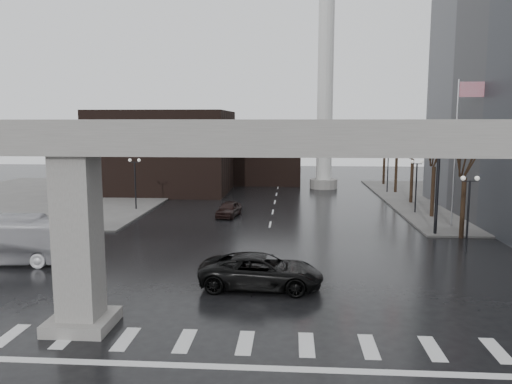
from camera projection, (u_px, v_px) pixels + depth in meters
The scene contains 22 objects.
ground at pixel (247, 332), 20.58m from camera, with size 160.00×160.00×0.00m, color black.
sidewalk_nw at pixel (52, 196), 57.96m from camera, with size 28.00×36.00×0.15m, color slate.
elevated_guideway at pixel (279, 166), 19.54m from camera, with size 48.00×2.60×8.70m.
building_far_left at pixel (165, 151), 62.36m from camera, with size 16.00×14.00×10.00m, color black.
building_far_mid at pixel (265, 155), 71.54m from camera, with size 10.00×10.00×8.00m, color black.
smokestack at pixel (325, 85), 63.76m from camera, with size 3.60×3.60×30.00m.
signal_mast_arm at pixel (387, 159), 37.72m from camera, with size 12.12×0.43×8.00m.
flagpole_assembly at pixel (460, 136), 40.20m from camera, with size 2.06×0.12×12.00m.
lamp_right_0 at pixel (469, 200), 32.99m from camera, with size 1.22×0.32×5.11m.
lamp_right_1 at pixel (416, 177), 46.82m from camera, with size 1.22×0.32×5.11m.
lamp_right_2 at pixel (388, 165), 60.65m from camera, with size 1.22×0.32×5.11m.
lamp_left_0 at pixel (73, 196), 34.88m from camera, with size 1.22×0.32×5.11m.
lamp_left_1 at pixel (135, 175), 48.71m from camera, with size 1.22×0.32×5.11m.
lamp_left_2 at pixel (170, 164), 62.54m from camera, with size 1.22×0.32×5.11m.
tree_right_0 at pixel (464, 201), 36.98m from camera, with size 1.09×1.58×7.50m.
tree_right_1 at pixel (433, 187), 44.87m from camera, with size 1.09×1.61×7.67m.
tree_right_2 at pixel (412, 176), 52.77m from camera, with size 1.10×1.63×7.85m.
tree_right_3 at pixel (396, 169), 60.66m from camera, with size 1.11×1.66×8.02m.
tree_right_4 at pixel (384, 163), 68.55m from camera, with size 1.12×1.69×8.19m.
pickup_truck at pixel (261, 271), 25.99m from camera, with size 2.97×6.43×1.79m, color black.
city_bus at pixel (0, 239), 30.54m from camera, with size 2.48×10.61×2.96m, color silver.
far_car at pixel (229, 209), 45.73m from camera, with size 1.66×4.12×1.40m, color black.
Camera 1 is at (1.74, -19.51, 8.59)m, focal length 35.00 mm.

